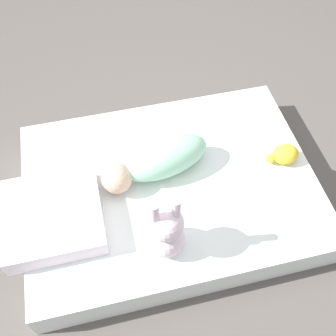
{
  "coord_description": "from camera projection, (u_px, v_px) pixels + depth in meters",
  "views": [
    {
      "loc": [
        0.23,
        0.92,
        1.61
      ],
      "look_at": [
        0.0,
        -0.04,
        0.21
      ],
      "focal_mm": 42.0,
      "sensor_mm": 36.0,
      "label": 1
    }
  ],
  "objects": [
    {
      "name": "bed_mattress",
      "position": [
        170.0,
        191.0,
        1.8
      ],
      "size": [
        1.28,
        0.94,
        0.16
      ],
      "color": "white",
      "rests_on": "ground_plane"
    },
    {
      "name": "bunny_plush",
      "position": [
        166.0,
        231.0,
        1.45
      ],
      "size": [
        0.15,
        0.15,
        0.34
      ],
      "color": "silver",
      "rests_on": "bed_mattress"
    },
    {
      "name": "pillow",
      "position": [
        53.0,
        216.0,
        1.58
      ],
      "size": [
        0.39,
        0.38,
        0.09
      ],
      "color": "white",
      "rests_on": "bed_mattress"
    },
    {
      "name": "swaddled_baby",
      "position": [
        157.0,
        161.0,
        1.7
      ],
      "size": [
        0.5,
        0.26,
        0.16
      ],
      "rotation": [
        0.0,
        0.0,
        0.23
      ],
      "color": "#99D6B2",
      "rests_on": "bed_mattress"
    },
    {
      "name": "turtle_plush",
      "position": [
        284.0,
        154.0,
        1.76
      ],
      "size": [
        0.15,
        0.1,
        0.09
      ],
      "color": "yellow",
      "rests_on": "bed_mattress"
    },
    {
      "name": "ground_plane",
      "position": [
        170.0,
        200.0,
        1.87
      ],
      "size": [
        12.0,
        12.0,
        0.0
      ],
      "primitive_type": "plane",
      "color": "#514C47"
    }
  ]
}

